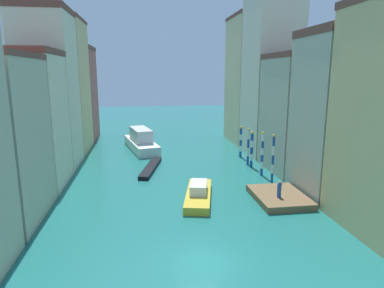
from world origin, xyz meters
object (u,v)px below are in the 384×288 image
at_px(mooring_pole_2, 252,149).
at_px(vaporetto_white, 141,141).
at_px(person_on_dock, 279,190).
at_px(mooring_pole_4, 241,141).
at_px(mooring_pole_0, 273,158).
at_px(mooring_pole_3, 248,146).
at_px(waterfront_dock, 279,197).
at_px(mooring_pole_1, 262,153).
at_px(motorboat_0, 199,194).
at_px(gondola_black, 151,168).

xyz_separation_m(mooring_pole_2, vaporetto_white, (-13.54, 11.80, -1.05)).
bearing_deg(person_on_dock, mooring_pole_4, 85.08).
bearing_deg(person_on_dock, mooring_pole_0, 74.27).
bearing_deg(mooring_pole_3, vaporetto_white, 141.35).
xyz_separation_m(waterfront_dock, mooring_pole_1, (1.07, 7.72, 2.28)).
bearing_deg(mooring_pole_1, motorboat_0, -142.64).
relative_size(mooring_pole_1, mooring_pole_2, 1.12).
xyz_separation_m(person_on_dock, vaporetto_white, (-12.19, 23.77, -0.04)).
relative_size(vaporetto_white, motorboat_0, 1.45).
distance_m(vaporetto_white, gondola_black, 11.22).
relative_size(waterfront_dock, mooring_pole_2, 1.33).
height_order(mooring_pole_2, mooring_pole_3, mooring_pole_3).
relative_size(waterfront_dock, gondola_black, 0.68).
xyz_separation_m(person_on_dock, mooring_pole_1, (1.44, 8.50, 1.27)).
bearing_deg(waterfront_dock, motorboat_0, 169.74).
bearing_deg(mooring_pole_3, motorboat_0, -126.81).
height_order(waterfront_dock, mooring_pole_0, mooring_pole_0).
height_order(waterfront_dock, mooring_pole_4, mooring_pole_4).
xyz_separation_m(waterfront_dock, mooring_pole_3, (0.87, 12.26, 2.12)).
bearing_deg(mooring_pole_0, mooring_pole_1, 94.04).
xyz_separation_m(person_on_dock, mooring_pole_2, (1.35, 11.97, 1.01)).
distance_m(mooring_pole_2, gondola_black, 12.60).
relative_size(mooring_pole_0, mooring_pole_1, 1.04).
height_order(mooring_pole_1, mooring_pole_2, mooring_pole_1).
bearing_deg(motorboat_0, person_on_dock, -16.83).
xyz_separation_m(waterfront_dock, gondola_black, (-11.43, 11.89, -0.07)).
xyz_separation_m(mooring_pole_4, vaporetto_white, (-13.66, 6.65, -0.96)).
relative_size(mooring_pole_2, mooring_pole_3, 0.96).
bearing_deg(mooring_pole_1, mooring_pole_2, 91.51).
xyz_separation_m(person_on_dock, motorboat_0, (-6.94, 2.10, -0.76)).
height_order(mooring_pole_0, vaporetto_white, mooring_pole_0).
bearing_deg(mooring_pole_0, gondola_black, 151.55).
height_order(person_on_dock, mooring_pole_0, mooring_pole_0).
bearing_deg(gondola_black, waterfront_dock, -46.13).
relative_size(mooring_pole_3, motorboat_0, 0.59).
distance_m(person_on_dock, mooring_pole_0, 6.16).
bearing_deg(gondola_black, person_on_dock, -48.88).
xyz_separation_m(mooring_pole_1, mooring_pole_4, (0.03, 8.63, -0.35)).
distance_m(person_on_dock, gondola_black, 16.84).
height_order(waterfront_dock, mooring_pole_3, mooring_pole_3).
distance_m(mooring_pole_3, motorboat_0, 13.78).
xyz_separation_m(waterfront_dock, person_on_dock, (-0.37, -0.78, 1.01)).
distance_m(mooring_pole_0, mooring_pole_1, 2.71).
bearing_deg(vaporetto_white, mooring_pole_4, -25.94).
bearing_deg(motorboat_0, mooring_pole_3, 53.19).
bearing_deg(mooring_pole_3, gondola_black, -178.28).
distance_m(mooring_pole_0, gondola_black, 14.63).
relative_size(mooring_pole_4, gondola_black, 0.49).
bearing_deg(mooring_pole_4, gondola_black, -160.39).
height_order(waterfront_dock, motorboat_0, motorboat_0).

